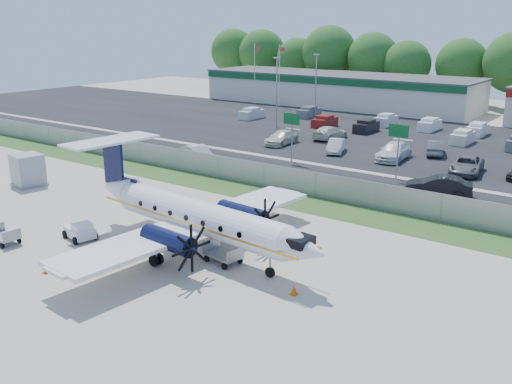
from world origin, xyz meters
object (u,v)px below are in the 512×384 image
Objects in this scene: baggage_cart_near at (4,236)px; baggage_cart_far at (223,254)px; service_container at (28,171)px; pushback_tug at (80,231)px; aircraft at (195,216)px.

baggage_cart_near is 0.88× the size of baggage_cart_far.
baggage_cart_far is at bearing -7.18° from service_container.
service_container reaches higher than pushback_tug.
aircraft is 9.09× the size of baggage_cart_near.
pushback_tug is at bearing -157.78° from aircraft.
aircraft is 7.97× the size of pushback_tug.
pushback_tug reaches higher than baggage_cart_far.
aircraft reaches higher than pushback_tug.
baggage_cart_far is 23.92m from service_container.
aircraft is at bearing 22.22° from pushback_tug.
aircraft is at bearing -6.73° from service_container.
pushback_tug is at bearing -21.23° from service_container.
service_container is at bearing 173.27° from aircraft.
baggage_cart_far is at bearing 14.20° from pushback_tug.
aircraft is 3.06m from baggage_cart_far.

